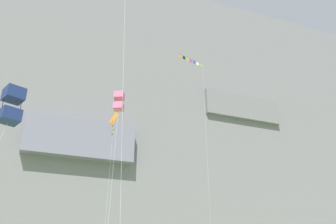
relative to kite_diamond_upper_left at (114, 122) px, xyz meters
name	(u,v)px	position (x,y,z in m)	size (l,w,h in m)	color
cliff_face	(74,130)	(-1.13, 31.36, 11.11)	(180.00, 24.95, 61.80)	gray
kite_diamond_upper_left	(114,122)	(0.00, 0.00, 0.00)	(1.15, 3.61, 21.30)	orange
kite_box_high_center	(12,105)	(-9.14, -15.37, -6.74)	(2.41, 6.63, 14.12)	navy
kite_banner_mid_right	(192,72)	(11.79, 4.49, 11.58)	(4.37, 6.09, 33.64)	black
kite_box_low_left	(119,102)	(-2.66, -14.27, -4.83)	(1.15, 2.21, 15.66)	pink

